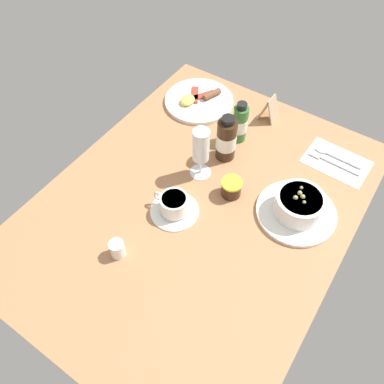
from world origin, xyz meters
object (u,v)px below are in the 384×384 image
coffee_cup (174,206)px  jam_jar (231,188)px  menu_card (270,108)px  sauce_bottle_green (240,123)px  porridge_bowl (298,206)px  breakfast_plate (199,100)px  cutlery_setting (336,161)px  wine_glass (201,148)px  creamer_jug (117,249)px  sauce_bottle_brown (226,139)px

coffee_cup → jam_jar: size_ratio=2.28×
menu_card → sauce_bottle_green: bearing=165.8°
sauce_bottle_green → porridge_bowl: bearing=-120.8°
breakfast_plate → porridge_bowl: bearing=-116.8°
cutlery_setting → wine_glass: size_ratio=1.16×
cutlery_setting → breakfast_plate: size_ratio=0.82×
creamer_jug → jam_jar: bearing=-23.1°
menu_card → porridge_bowl: bearing=-141.5°
sauce_bottle_green → menu_card: sauce_bottle_green is taller
jam_jar → porridge_bowl: bearing=-77.7°
creamer_jug → breakfast_plate: creamer_jug is taller
creamer_jug → sauce_bottle_green: sauce_bottle_green is taller
cutlery_setting → breakfast_plate: bearing=90.4°
porridge_bowl → menu_card: 40.74cm
coffee_cup → wine_glass: wine_glass is taller
jam_jar → sauce_bottle_brown: bearing=37.6°
menu_card → jam_jar: bearing=-170.4°
cutlery_setting → sauce_bottle_brown: 36.05cm
wine_glass → porridge_bowl: bearing=-85.8°
breakfast_plate → menu_card: (6.63, -24.74, 3.48)cm
coffee_cup → wine_glass: (16.55, 1.81, 8.20)cm
wine_glass → jam_jar: (-1.87, -12.09, -8.29)cm
cutlery_setting → jam_jar: (-29.76, 21.27, 2.52)cm
porridge_bowl → jam_jar: (-4.18, 19.20, -0.78)cm
cutlery_setting → creamer_jug: 73.46cm
cutlery_setting → sauce_bottle_green: (-8.28, 31.10, 6.45)cm
porridge_bowl → sauce_bottle_brown: sauce_bottle_brown is taller
jam_jar → cutlery_setting: bearing=-35.5°
porridge_bowl → coffee_cup: (-18.86, 29.47, -0.70)cm
sauce_bottle_brown → creamer_jug: bearing=173.6°
creamer_jug → menu_card: 70.88cm
sauce_bottle_green → sauce_bottle_brown: bearing=-177.5°
cutlery_setting → sauce_bottle_brown: sauce_bottle_brown is taller
sauce_bottle_brown → menu_card: bearing=-7.9°
sauce_bottle_brown → menu_card: sauce_bottle_brown is taller
porridge_bowl → wine_glass: bearing=94.2°
sauce_bottle_green → menu_card: size_ratio=1.66×
porridge_bowl → breakfast_plate: size_ratio=0.93×
coffee_cup → menu_card: size_ratio=1.59×
creamer_jug → porridge_bowl: bearing=-41.4°
sauce_bottle_brown → menu_card: (23.83, -3.30, -2.95)cm
coffee_cup → jam_jar: (14.68, -10.27, -0.08)cm
breakfast_plate → menu_card: bearing=-75.0°
porridge_bowl → sauce_bottle_brown: bearing=74.3°
sauce_bottle_green → wine_glass: bearing=173.5°
porridge_bowl → menu_card: size_ratio=2.58×
coffee_cup → creamer_jug: 20.08cm
coffee_cup → breakfast_plate: 48.73cm
sauce_bottle_green → breakfast_plate: (7.96, 21.03, -5.79)cm
porridge_bowl → jam_jar: size_ratio=3.68×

